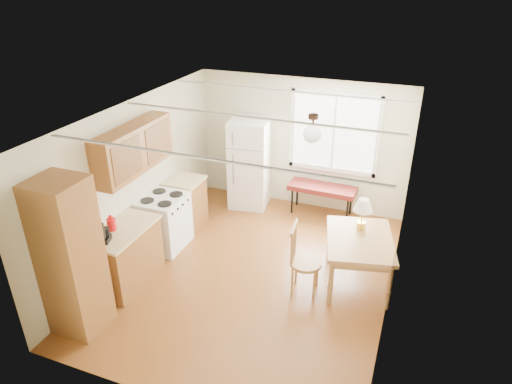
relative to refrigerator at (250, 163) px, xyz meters
The scene contains 11 objects.
room_shell 2.34m from the refrigerator, 66.74° to the right, with size 4.60×5.60×2.62m.
kitchen_run 2.87m from the refrigerator, 106.28° to the right, with size 0.65×3.40×2.20m.
window_unit 1.70m from the refrigerator, 13.19° to the left, with size 1.64×0.05×1.51m.
pendant_light 2.73m from the refrigerator, 46.86° to the right, with size 0.26×0.26×0.40m.
refrigerator is the anchor object (origin of this frame).
bench 1.47m from the refrigerator, ahead, with size 1.27×0.50×0.58m.
dining_table 3.01m from the refrigerator, 36.64° to the right, with size 1.18×1.41×0.77m.
chair 2.80m from the refrigerator, 53.79° to the right, with size 0.47×0.46×1.05m.
table_lamp 2.83m from the refrigerator, 32.55° to the right, with size 0.28×0.28×0.49m.
coffee_maker 3.44m from the refrigerator, 103.60° to the right, with size 0.22×0.25×0.32m.
kettle 3.17m from the refrigerator, 106.39° to the right, with size 0.13×0.13×0.24m.
Camera 1 is at (2.09, -5.38, 4.26)m, focal length 32.00 mm.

